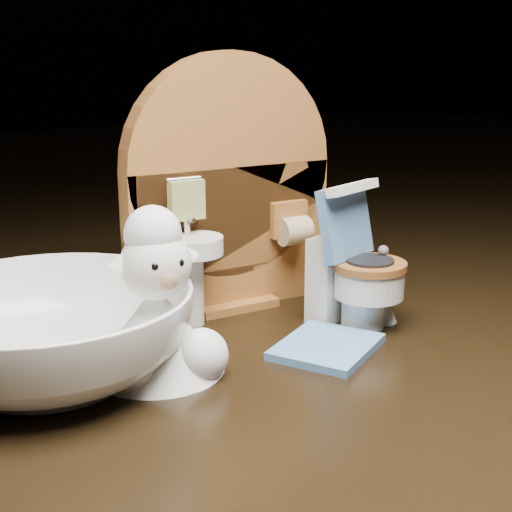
{
  "coord_description": "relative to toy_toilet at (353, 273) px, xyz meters",
  "views": [
    {
      "loc": [
        -0.19,
        -0.3,
        0.15
      ],
      "look_at": [
        -0.01,
        0.01,
        0.05
      ],
      "focal_mm": 50.0,
      "sensor_mm": 36.0,
      "label": 1
    }
  ],
  "objects": [
    {
      "name": "backdrop_panel",
      "position": [
        -0.05,
        0.06,
        0.04
      ],
      "size": [
        0.13,
        0.05,
        0.15
      ],
      "color": "#9C5C29",
      "rests_on": "ground"
    },
    {
      "name": "toy_toilet",
      "position": [
        0.0,
        0.0,
        0.0
      ],
      "size": [
        0.05,
        0.06,
        0.08
      ],
      "rotation": [
        0.0,
        0.0,
        0.35
      ],
      "color": "white",
      "rests_on": "ground"
    },
    {
      "name": "bath_mat",
      "position": [
        -0.04,
        -0.03,
        -0.03
      ],
      "size": [
        0.07,
        0.07,
        0.0
      ],
      "primitive_type": "cube",
      "rotation": [
        0.0,
        0.0,
        0.53
      ],
      "color": "#5381BC",
      "rests_on": "ground"
    },
    {
      "name": "toilet_brush",
      "position": [
        0.02,
        -0.01,
        -0.02
      ],
      "size": [
        0.02,
        0.02,
        0.05
      ],
      "color": "white",
      "rests_on": "ground"
    },
    {
      "name": "plush_lamb",
      "position": [
        -0.12,
        -0.01,
        -0.0
      ],
      "size": [
        0.06,
        0.06,
        0.08
      ],
      "rotation": [
        0.0,
        0.0,
        0.01
      ],
      "color": "white",
      "rests_on": "ground"
    },
    {
      "name": "ceramic_bowl",
      "position": [
        -0.17,
        0.01,
        -0.01
      ],
      "size": [
        0.17,
        0.17,
        0.04
      ],
      "primitive_type": "imported",
      "rotation": [
        0.0,
        0.0,
        0.33
      ],
      "color": "white",
      "rests_on": "ground"
    }
  ]
}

